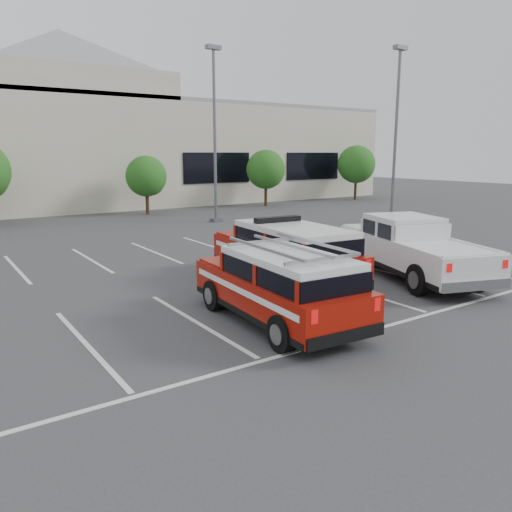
{
  "coord_description": "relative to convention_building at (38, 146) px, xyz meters",
  "views": [
    {
      "loc": [
        -8.14,
        -10.61,
        4.14
      ],
      "look_at": [
        0.28,
        1.76,
        1.05
      ],
      "focal_mm": 35.0,
      "sensor_mm": 36.0,
      "label": 1
    }
  ],
  "objects": [
    {
      "name": "convention_building",
      "position": [
        0.0,
        0.0,
        0.0
      ],
      "size": [
        60.0,
        16.99,
        13.2
      ],
      "color": "beige",
      "rests_on": "ground"
    },
    {
      "name": "light_pole_mid",
      "position": [
        6.82,
        -15.86,
        0.47
      ],
      "size": [
        0.9,
        0.6,
        10.24
      ],
      "color": "#59595E",
      "rests_on": "ground"
    },
    {
      "name": "light_pole_right",
      "position": [
        15.82,
        -21.86,
        0.47
      ],
      "size": [
        0.9,
        0.6,
        10.24
      ],
      "color": "#59595E",
      "rests_on": "ground"
    },
    {
      "name": "fire_chief_suv",
      "position": [
        1.26,
        -30.08,
        -3.85
      ],
      "size": [
        2.73,
        6.2,
        2.12
      ],
      "rotation": [
        0.0,
        0.0,
        -0.09
      ],
      "color": "maroon",
      "rests_on": "ground"
    },
    {
      "name": "tree_mid_right",
      "position": [
        4.91,
        -9.82,
        -2.22
      ],
      "size": [
        2.77,
        2.77,
        3.99
      ],
      "color": "#3F2B19",
      "rests_on": "ground"
    },
    {
      "name": "ground",
      "position": [
        -0.18,
        -31.86,
        -4.72
      ],
      "size": [
        120.0,
        120.0,
        0.0
      ],
      "primitive_type": "plane",
      "color": "#38383B",
      "rests_on": "ground"
    },
    {
      "name": "white_pickup",
      "position": [
        5.4,
        -31.67,
        -3.91
      ],
      "size": [
        4.31,
        6.96,
        2.02
      ],
      "rotation": [
        0.0,
        0.0,
        -0.34
      ],
      "color": "silver",
      "rests_on": "ground"
    },
    {
      "name": "ladder_suv",
      "position": [
        -1.2,
        -33.05,
        -3.9
      ],
      "size": [
        2.41,
        5.36,
        2.06
      ],
      "rotation": [
        0.0,
        0.0,
        -0.07
      ],
      "color": "maroon",
      "rests_on": "ground"
    },
    {
      "name": "tree_far_right",
      "position": [
        24.91,
        -9.82,
        -1.68
      ],
      "size": [
        3.37,
        3.37,
        4.85
      ],
      "color": "#3F2B19",
      "rests_on": "ground"
    },
    {
      "name": "tree_right",
      "position": [
        14.91,
        -9.82,
        -1.95
      ],
      "size": [
        3.07,
        3.07,
        4.42
      ],
      "color": "#3F2B19",
      "rests_on": "ground"
    },
    {
      "name": "stall_markings",
      "position": [
        -0.18,
        -27.36,
        -4.71
      ],
      "size": [
        23.0,
        15.0,
        0.01
      ],
      "primitive_type": "cube",
      "color": "silver",
      "rests_on": "ground"
    }
  ]
}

